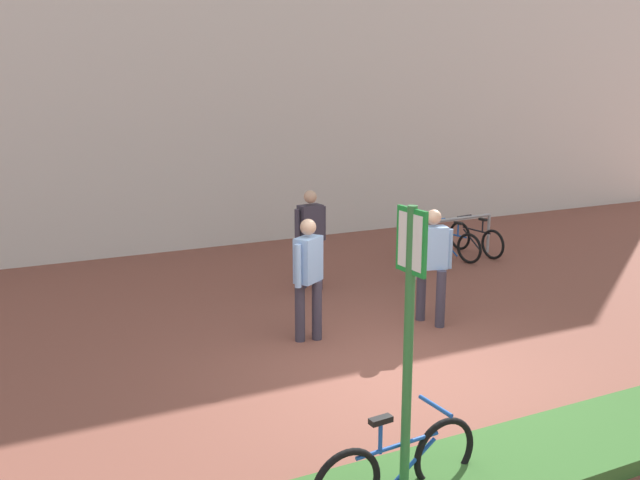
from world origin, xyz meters
name	(u,v)px	position (x,y,z in m)	size (l,w,h in m)	color
ground_plane	(393,370)	(0.00, 0.00, 0.00)	(60.00, 60.00, 0.00)	brown
building_facade	(201,7)	(0.00, 7.81, 5.00)	(28.00, 1.20, 10.00)	silver
parking_sign_post	(409,318)	(-1.41, -2.45, 1.69)	(0.08, 0.36, 2.60)	#2D7238
bike_at_sign	(398,467)	(-1.44, -2.39, 0.35)	(1.68, 0.42, 0.86)	black
bike_rack_cluster	(450,242)	(3.92, 4.17, 0.35)	(2.11, 1.66, 0.83)	#99999E
bollard_steel	(413,255)	(2.42, 3.28, 0.45)	(0.16, 0.16, 0.90)	#ADADB2
person_casual_tan	(432,259)	(1.38, 1.20, 0.98)	(0.59, 0.51, 1.72)	#383342
person_shirt_blue	(308,272)	(-0.53, 1.37, 0.98)	(0.52, 0.42, 1.72)	#383342
person_suited_dark	(310,233)	(0.51, 3.55, 0.98)	(0.61, 0.35, 1.72)	#383342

